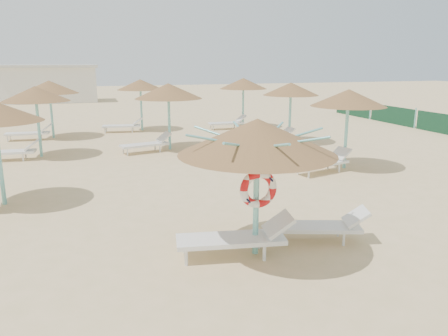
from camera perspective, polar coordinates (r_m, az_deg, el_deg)
name	(u,v)px	position (r m, az deg, el deg)	size (l,w,h in m)	color
ground	(260,248)	(8.70, 4.73, -10.39)	(120.00, 120.00, 0.00)	#DFB888
main_palapa	(257,138)	(7.82, 4.37, 3.98)	(2.87, 2.87, 2.57)	#74C9C5
lounger_main_a	(239,237)	(8.21, 1.91, -9.02)	(2.24, 0.99, 0.79)	white
lounger_main_b	(322,225)	(9.10, 12.70, -7.32)	(2.00, 1.15, 0.70)	white
palapa_field	(166,92)	(18.70, -7.64, 9.84)	(14.07, 13.78, 2.70)	#74C9C5
service_hut	(49,83)	(42.47, -21.88, 10.23)	(8.40, 4.40, 3.25)	silver
windbreak_fence	(445,124)	(24.48, 26.95, 5.12)	(0.08, 19.84, 1.10)	#1B5339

